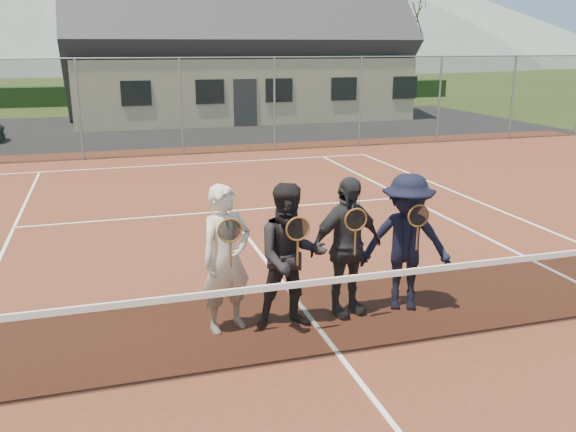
% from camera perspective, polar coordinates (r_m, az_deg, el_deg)
% --- Properties ---
extents(ground, '(220.00, 220.00, 0.00)m').
position_cam_1_polar(ground, '(26.02, -11.60, 7.94)').
color(ground, '#2E4217').
rests_on(ground, ground).
extents(court_surface, '(30.00, 30.00, 0.02)m').
position_cam_1_polar(court_surface, '(7.00, 4.82, -12.96)').
color(court_surface, '#562819').
rests_on(court_surface, ground).
extents(tarmac_carpark, '(40.00, 12.00, 0.01)m').
position_cam_1_polar(tarmac_carpark, '(25.97, -20.47, 7.27)').
color(tarmac_carpark, black).
rests_on(tarmac_carpark, ground).
extents(hedge_row, '(40.00, 1.20, 1.10)m').
position_cam_1_polar(hedge_row, '(37.87, -13.43, 11.00)').
color(hedge_row, black).
rests_on(hedge_row, ground).
extents(hill_east, '(90.00, 90.00, 14.00)m').
position_cam_1_polar(hill_east, '(115.92, 13.52, 17.06)').
color(hill_east, slate).
rests_on(hill_east, ground).
extents(court_markings, '(11.03, 23.83, 0.01)m').
position_cam_1_polar(court_markings, '(7.00, 4.82, -12.85)').
color(court_markings, white).
rests_on(court_markings, court_surface).
extents(tennis_net, '(11.68, 0.08, 1.10)m').
position_cam_1_polar(tennis_net, '(6.77, 4.92, -9.02)').
color(tennis_net, slate).
rests_on(tennis_net, ground).
extents(perimeter_fence, '(30.07, 0.07, 3.02)m').
position_cam_1_polar(perimeter_fence, '(19.43, -9.97, 10.02)').
color(perimeter_fence, slate).
rests_on(perimeter_fence, ground).
extents(clubhouse, '(15.60, 8.20, 7.70)m').
position_cam_1_polar(clubhouse, '(30.37, -4.93, 16.81)').
color(clubhouse, beige).
rests_on(clubhouse, ground).
extents(tree_c, '(3.20, 3.20, 7.77)m').
position_cam_1_polar(tree_c, '(39.02, -10.95, 18.98)').
color(tree_c, '#382514').
rests_on(tree_c, ground).
extents(tree_d, '(3.20, 3.20, 7.77)m').
position_cam_1_polar(tree_d, '(41.33, 3.77, 19.02)').
color(tree_d, '#3C2315').
rests_on(tree_d, ground).
extents(tree_e, '(3.20, 3.20, 7.77)m').
position_cam_1_polar(tree_e, '(43.77, 11.56, 18.56)').
color(tree_e, '#3C2A15').
rests_on(tree_e, ground).
extents(player_a, '(0.76, 0.63, 1.80)m').
position_cam_1_polar(player_a, '(7.27, -5.80, -3.99)').
color(player_a, beige).
rests_on(player_a, court_surface).
extents(player_b, '(0.94, 0.77, 1.80)m').
position_cam_1_polar(player_b, '(7.30, 0.27, -3.85)').
color(player_b, black).
rests_on(player_b, court_surface).
extents(player_c, '(1.13, 0.67, 1.80)m').
position_cam_1_polar(player_c, '(7.69, 5.49, -2.89)').
color(player_c, '#25252A').
rests_on(player_c, court_surface).
extents(player_d, '(1.33, 1.06, 1.80)m').
position_cam_1_polar(player_d, '(7.96, 11.01, -2.46)').
color(player_d, black).
rests_on(player_d, court_surface).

